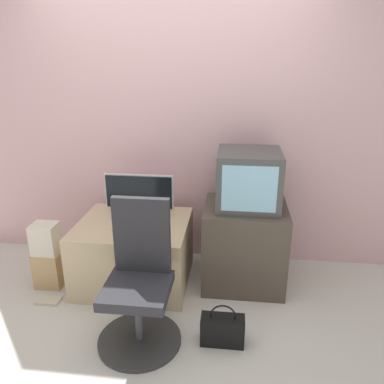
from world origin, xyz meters
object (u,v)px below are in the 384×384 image
object	(u,v)px
office_chair	(139,288)
handbag	(222,330)
book	(48,301)
cardboard_box_lower	(50,269)
keyboard	(133,227)
main_monitor	(139,196)
mouse	(160,228)
crt_tv	(248,179)

from	to	relation	value
office_chair	handbag	distance (m)	0.64
office_chair	book	world-z (taller)	office_chair
cardboard_box_lower	handbag	distance (m)	1.60
book	office_chair	bearing A→B (deg)	-19.27
office_chair	keyboard	bearing A→B (deg)	107.99
handbag	book	size ratio (longest dim) A/B	1.60
main_monitor	mouse	world-z (taller)	main_monitor
keyboard	crt_tv	distance (m)	1.01
crt_tv	main_monitor	bearing A→B (deg)	177.95
office_chair	book	distance (m)	0.97
office_chair	cardboard_box_lower	world-z (taller)	office_chair
keyboard	book	size ratio (longest dim) A/B	1.77
office_chair	mouse	bearing A→B (deg)	86.95
keyboard	cardboard_box_lower	size ratio (longest dim) A/B	1.10
main_monitor	office_chair	distance (m)	0.93
office_chair	book	xyz separation A→B (m)	(-0.85, 0.30, -0.38)
mouse	main_monitor	bearing A→B (deg)	131.34
keyboard	book	world-z (taller)	keyboard
main_monitor	crt_tv	size ratio (longest dim) A/B	1.19
mouse	cardboard_box_lower	bearing A→B (deg)	-177.39
main_monitor	book	distance (m)	1.12
mouse	crt_tv	size ratio (longest dim) A/B	0.13
cardboard_box_lower	keyboard	bearing A→B (deg)	4.72
main_monitor	crt_tv	world-z (taller)	crt_tv
keyboard	crt_tv	bearing A→B (deg)	12.82
keyboard	mouse	world-z (taller)	mouse
crt_tv	cardboard_box_lower	size ratio (longest dim) A/B	1.63
keyboard	crt_tv	size ratio (longest dim) A/B	0.67
mouse	office_chair	distance (m)	0.61
keyboard	mouse	size ratio (longest dim) A/B	5.19
main_monitor	keyboard	world-z (taller)	main_monitor
mouse	office_chair	bearing A→B (deg)	-93.05
main_monitor	book	xyz separation A→B (m)	(-0.65, -0.54, -0.73)
handbag	office_chair	bearing A→B (deg)	-179.93
cardboard_box_lower	book	world-z (taller)	cardboard_box_lower
crt_tv	handbag	size ratio (longest dim) A/B	1.65
office_chair	book	bearing A→B (deg)	160.73
crt_tv	cardboard_box_lower	world-z (taller)	crt_tv
main_monitor	office_chair	world-z (taller)	office_chair
keyboard	office_chair	xyz separation A→B (m)	(0.19, -0.60, -0.17)
keyboard	mouse	bearing A→B (deg)	-4.35
cardboard_box_lower	book	xyz separation A→B (m)	(0.09, -0.24, -0.14)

